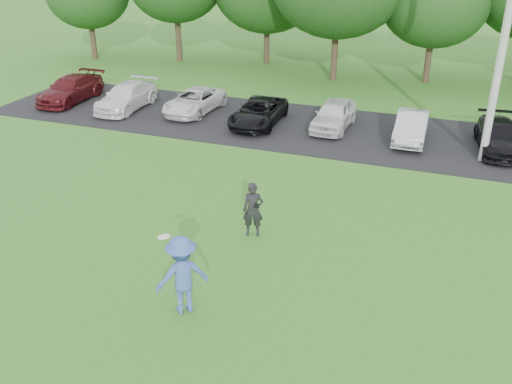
{
  "coord_description": "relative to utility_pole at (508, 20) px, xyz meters",
  "views": [
    {
      "loc": [
        5.03,
        -10.09,
        8.19
      ],
      "look_at": [
        0.0,
        3.5,
        1.3
      ],
      "focal_mm": 40.0,
      "sensor_mm": 36.0,
      "label": 1
    }
  ],
  "objects": [
    {
      "name": "frisbee_player",
      "position": [
        -6.42,
        -12.14,
        -4.19
      ],
      "size": [
        1.4,
        1.37,
        2.11
      ],
      "color": "#3C5AAA",
      "rests_on": "ground"
    },
    {
      "name": "parked_cars",
      "position": [
        -7.2,
        1.32,
        -4.54
      ],
      "size": [
        28.58,
        4.66,
        1.25
      ],
      "color": "#4C1015",
      "rests_on": "parking_lot"
    },
    {
      "name": "parking_lot",
      "position": [
        -6.12,
        1.38,
        -5.14
      ],
      "size": [
        32.0,
        6.5,
        0.03
      ],
      "primitive_type": "cube",
      "color": "black",
      "rests_on": "ground"
    },
    {
      "name": "utility_pole",
      "position": [
        0.0,
        0.0,
        0.0
      ],
      "size": [
        0.28,
        0.28,
        10.3
      ],
      "primitive_type": "cylinder",
      "color": "#AEAEA9",
      "rests_on": "ground"
    },
    {
      "name": "camera_bystander",
      "position": [
        -6.15,
        -8.27,
        -4.35
      ],
      "size": [
        0.67,
        0.54,
        1.61
      ],
      "color": "black",
      "rests_on": "ground"
    },
    {
      "name": "ground",
      "position": [
        -6.12,
        -11.62,
        -5.15
      ],
      "size": [
        100.0,
        100.0,
        0.0
      ],
      "primitive_type": "plane",
      "color": "#356A1E",
      "rests_on": "ground"
    }
  ]
}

